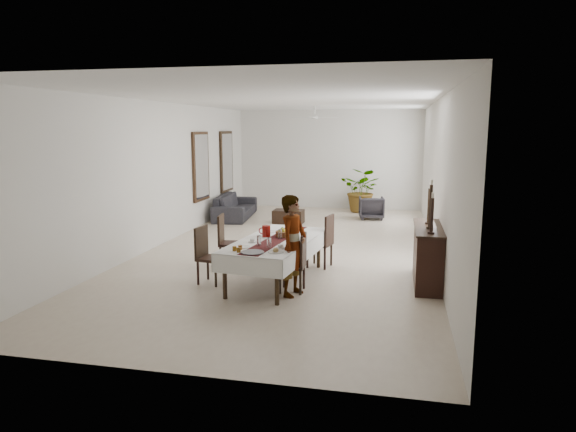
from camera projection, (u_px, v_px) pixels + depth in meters
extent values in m
cube|color=beige|center=(292.00, 248.00, 11.31)|extent=(6.00, 12.00, 0.00)
cube|color=white|center=(292.00, 100.00, 10.77)|extent=(6.00, 12.00, 0.02)
cube|color=silver|center=(329.00, 160.00, 16.82)|extent=(6.00, 0.02, 3.20)
cube|color=silver|center=(172.00, 229.00, 5.26)|extent=(6.00, 0.02, 3.20)
cube|color=silver|center=(163.00, 173.00, 11.67)|extent=(0.02, 12.00, 3.20)
cube|color=silver|center=(436.00, 179.00, 10.41)|extent=(0.02, 12.00, 3.20)
cube|color=black|center=(276.00, 241.00, 8.75)|extent=(1.27, 2.46, 0.05)
cylinder|color=black|center=(225.00, 277.00, 7.92)|extent=(0.08, 0.08, 0.69)
cylinder|color=black|center=(277.00, 283.00, 7.63)|extent=(0.08, 0.08, 0.69)
cylinder|color=black|center=(276.00, 246.00, 9.99)|extent=(0.08, 0.08, 0.69)
cylinder|color=black|center=(319.00, 250.00, 9.71)|extent=(0.08, 0.08, 0.69)
cube|color=white|center=(276.00, 240.00, 8.75)|extent=(1.47, 2.65, 0.01)
cube|color=silver|center=(246.00, 245.00, 8.96)|extent=(0.33, 2.51, 0.29)
cube|color=white|center=(308.00, 250.00, 8.58)|extent=(0.33, 2.51, 0.29)
cube|color=white|center=(246.00, 266.00, 7.60)|extent=(1.15, 0.16, 0.29)
cube|color=silver|center=(299.00, 234.00, 9.94)|extent=(1.15, 0.16, 0.29)
cube|color=#5A191A|center=(276.00, 239.00, 8.74)|extent=(0.65, 2.47, 0.00)
cylinder|color=maroon|center=(266.00, 231.00, 8.94)|extent=(0.16, 0.16, 0.20)
torus|color=maroon|center=(262.00, 231.00, 8.97)|extent=(0.12, 0.03, 0.12)
cylinder|color=white|center=(269.00, 243.00, 8.10)|extent=(0.07, 0.07, 0.17)
cylinder|color=silver|center=(259.00, 241.00, 8.26)|extent=(0.07, 0.07, 0.17)
cylinder|color=white|center=(280.00, 234.00, 8.76)|extent=(0.07, 0.07, 0.17)
cylinder|color=white|center=(281.00, 246.00, 8.10)|extent=(0.09, 0.09, 0.06)
cylinder|color=silver|center=(281.00, 248.00, 8.10)|extent=(0.15, 0.15, 0.01)
cylinder|color=white|center=(253.00, 240.00, 8.52)|extent=(0.09, 0.09, 0.06)
cylinder|color=silver|center=(253.00, 242.00, 8.52)|extent=(0.15, 0.15, 0.01)
cylinder|color=silver|center=(276.00, 252.00, 7.82)|extent=(0.24, 0.24, 0.01)
sphere|color=tan|center=(276.00, 250.00, 7.81)|extent=(0.09, 0.09, 0.09)
cylinder|color=white|center=(243.00, 247.00, 8.16)|extent=(0.24, 0.24, 0.01)
cylinder|color=white|center=(271.00, 232.00, 9.35)|extent=(0.24, 0.24, 0.01)
cylinder|color=#434348|center=(252.00, 252.00, 7.79)|extent=(0.35, 0.35, 0.02)
cylinder|color=#885413|center=(239.00, 250.00, 7.83)|extent=(0.06, 0.06, 0.07)
cylinder|color=brown|center=(234.00, 249.00, 7.91)|extent=(0.06, 0.06, 0.07)
cylinder|color=brown|center=(240.00, 247.00, 7.99)|extent=(0.06, 0.06, 0.07)
cylinder|color=brown|center=(284.00, 234.00, 8.95)|extent=(0.29, 0.29, 0.10)
sphere|color=maroon|center=(286.00, 230.00, 8.94)|extent=(0.09, 0.09, 0.09)
sphere|color=#4B7A24|center=(282.00, 229.00, 8.98)|extent=(0.08, 0.08, 0.08)
sphere|color=gold|center=(283.00, 230.00, 8.89)|extent=(0.08, 0.08, 0.08)
cube|color=black|center=(292.00, 266.00, 8.27)|extent=(0.41, 0.41, 0.05)
cylinder|color=black|center=(300.00, 283.00, 8.12)|extent=(0.04, 0.04, 0.40)
cylinder|color=black|center=(304.00, 277.00, 8.44)|extent=(0.04, 0.04, 0.40)
cylinder|color=black|center=(280.00, 282.00, 8.18)|extent=(0.04, 0.04, 0.40)
cylinder|color=black|center=(284.00, 276.00, 8.50)|extent=(0.04, 0.04, 0.40)
cube|color=black|center=(303.00, 250.00, 8.19)|extent=(0.04, 0.41, 0.52)
cube|color=black|center=(320.00, 244.00, 9.75)|extent=(0.51, 0.51, 0.05)
cylinder|color=black|center=(325.00, 259.00, 9.56)|extent=(0.05, 0.05, 0.42)
cylinder|color=black|center=(331.00, 255.00, 9.88)|extent=(0.05, 0.05, 0.42)
cylinder|color=black|center=(307.00, 257.00, 9.71)|extent=(0.05, 0.05, 0.42)
cylinder|color=black|center=(314.00, 253.00, 10.02)|extent=(0.05, 0.05, 0.42)
cube|color=black|center=(329.00, 230.00, 9.62)|extent=(0.13, 0.43, 0.54)
cube|color=black|center=(211.00, 259.00, 8.71)|extent=(0.47, 0.47, 0.05)
cylinder|color=black|center=(208.00, 268.00, 8.96)|extent=(0.05, 0.05, 0.41)
cylinder|color=black|center=(198.00, 273.00, 8.65)|extent=(0.05, 0.05, 0.41)
cylinder|color=black|center=(225.00, 270.00, 8.85)|extent=(0.05, 0.05, 0.41)
cylinder|color=black|center=(216.00, 275.00, 8.53)|extent=(0.05, 0.05, 0.41)
cube|color=black|center=(201.00, 242.00, 8.73)|extent=(0.10, 0.41, 0.52)
cube|color=black|center=(231.00, 244.00, 9.77)|extent=(0.47, 0.47, 0.05)
cylinder|color=black|center=(224.00, 253.00, 9.99)|extent=(0.05, 0.05, 0.42)
cylinder|color=black|center=(221.00, 258.00, 9.65)|extent=(0.05, 0.05, 0.42)
cylinder|color=black|center=(242.00, 254.00, 9.96)|extent=(0.05, 0.05, 0.42)
cylinder|color=black|center=(239.00, 258.00, 9.62)|extent=(0.05, 0.05, 0.42)
cube|color=black|center=(221.00, 229.00, 9.74)|extent=(0.09, 0.42, 0.54)
imported|color=gray|center=(293.00, 246.00, 8.03)|extent=(0.53, 0.67, 1.60)
cube|color=black|center=(428.00, 256.00, 8.67)|extent=(0.42, 1.59, 0.96)
cube|color=black|center=(429.00, 228.00, 8.58)|extent=(0.47, 1.66, 0.03)
cylinder|color=black|center=(431.00, 233.00, 8.01)|extent=(0.11, 0.11, 0.03)
cylinder|color=black|center=(432.00, 215.00, 7.97)|extent=(0.05, 0.05, 0.53)
cylinder|color=white|center=(433.00, 195.00, 7.91)|extent=(0.04, 0.04, 0.08)
cylinder|color=black|center=(430.00, 228.00, 8.42)|extent=(0.11, 0.11, 0.03)
cylinder|color=black|center=(431.00, 206.00, 8.36)|extent=(0.05, 0.05, 0.69)
cylinder|color=silver|center=(432.00, 182.00, 8.30)|extent=(0.04, 0.04, 0.08)
cylinder|color=black|center=(428.00, 223.00, 8.83)|extent=(0.11, 0.11, 0.03)
cylinder|color=black|center=(429.00, 205.00, 8.78)|extent=(0.05, 0.05, 0.58)
cylinder|color=beige|center=(430.00, 186.00, 8.72)|extent=(0.04, 0.04, 0.08)
imported|color=#28262C|center=(235.00, 206.00, 15.15)|extent=(1.15, 2.41, 0.68)
imported|color=#2A272D|center=(371.00, 208.00, 14.93)|extent=(0.78, 0.80, 0.65)
cube|color=black|center=(288.00, 216.00, 14.31)|extent=(0.83, 0.56, 0.37)
imported|color=#365C25|center=(362.00, 190.00, 16.12)|extent=(1.54, 1.44, 1.39)
cube|color=black|center=(201.00, 167.00, 13.78)|extent=(0.06, 1.05, 1.85)
cube|color=white|center=(202.00, 167.00, 13.77)|extent=(0.01, 0.90, 1.70)
cube|color=black|center=(226.00, 162.00, 15.80)|extent=(0.06, 1.05, 1.85)
cube|color=silver|center=(227.00, 162.00, 15.79)|extent=(0.01, 0.90, 1.70)
cylinder|color=white|center=(315.00, 110.00, 13.68)|extent=(0.04, 0.04, 0.20)
cylinder|color=silver|center=(315.00, 117.00, 13.71)|extent=(0.16, 0.16, 0.08)
cube|color=silver|center=(317.00, 118.00, 14.05)|extent=(0.10, 0.55, 0.01)
cube|color=white|center=(313.00, 117.00, 13.37)|extent=(0.10, 0.55, 0.01)
cube|color=white|center=(328.00, 117.00, 13.64)|extent=(0.55, 0.10, 0.01)
cube|color=silver|center=(302.00, 117.00, 13.78)|extent=(0.55, 0.10, 0.01)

